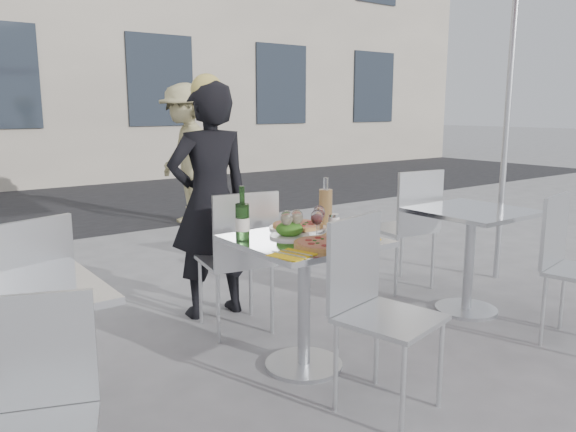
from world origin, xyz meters
TOP-DOWN VIEW (x-y plane):
  - ground at (0.00, 0.00)m, footprint 80.00×80.00m
  - street_asphalt at (0.00, 6.50)m, footprint 24.00×5.00m
  - main_table at (0.00, 0.00)m, footprint 0.72×0.72m
  - side_table_left at (-1.50, 0.00)m, footprint 0.72×0.72m
  - side_table_right at (1.50, 0.00)m, footprint 0.72×0.72m
  - chair_far at (-0.03, 0.62)m, footprint 0.50×0.51m
  - chair_near at (0.02, -0.51)m, footprint 0.51×0.52m
  - side_chair_lfar at (-1.36, 0.44)m, footprint 0.55×0.55m
  - side_chair_lnear at (-1.50, -0.49)m, footprint 0.50×0.50m
  - side_chair_rfar at (1.53, 0.60)m, footprint 0.50×0.51m
  - side_chair_rnear at (1.55, -0.69)m, footprint 0.49×0.50m
  - woman_diner at (-0.00, 1.06)m, footprint 0.63×0.45m
  - pedestrian_b at (1.32, 4.07)m, footprint 0.69×1.15m
  - pizza_near at (-0.02, -0.19)m, footprint 0.33×0.33m
  - pizza_far at (0.12, 0.21)m, footprint 0.34×0.34m
  - salad_plate at (-0.05, 0.07)m, footprint 0.22×0.22m
  - wine_bottle at (-0.30, 0.15)m, footprint 0.07×0.08m
  - carafe at (0.31, 0.19)m, footprint 0.08×0.08m
  - sugar_shaker at (0.22, 0.01)m, footprint 0.06×0.06m
  - wineglass_white_a at (-0.09, 0.05)m, footprint 0.07×0.07m
  - wineglass_white_b at (-0.02, 0.04)m, footprint 0.07×0.07m
  - wineglass_red_a at (0.06, -0.04)m, footprint 0.07×0.07m
  - wineglass_red_b at (0.16, 0.06)m, footprint 0.07×0.07m
  - napkin_left at (-0.27, -0.25)m, footprint 0.22×0.22m
  - napkin_right at (0.27, -0.16)m, footprint 0.24×0.24m

SIDE VIEW (x-z plane):
  - ground at x=0.00m, z-range 0.00..0.00m
  - street_asphalt at x=0.00m, z-range 0.00..0.00m
  - side_chair_lnear at x=-1.50m, z-range 0.08..0.92m
  - main_table at x=0.00m, z-range 0.16..0.91m
  - side_table_left at x=-1.50m, z-range 0.16..0.91m
  - side_table_right at x=1.50m, z-range 0.16..0.91m
  - side_chair_rnear at x=1.55m, z-range 0.08..1.01m
  - chair_near at x=0.02m, z-range 0.09..1.02m
  - chair_far at x=-0.03m, z-range 0.09..1.03m
  - side_chair_lfar at x=-1.36m, z-range 0.09..1.04m
  - side_chair_rfar at x=1.53m, z-range 0.09..1.07m
  - napkin_left at x=-0.27m, z-range 0.75..0.76m
  - napkin_right at x=0.27m, z-range 0.75..0.76m
  - pizza_near at x=-0.02m, z-range 0.75..0.77m
  - pizza_far at x=0.12m, z-range 0.75..0.78m
  - salad_plate at x=-0.05m, z-range 0.74..0.83m
  - sugar_shaker at x=0.22m, z-range 0.75..0.86m
  - woman_diner at x=0.00m, z-range 0.00..1.62m
  - wineglass_white_a at x=-0.09m, z-range 0.78..0.94m
  - wineglass_white_b at x=-0.02m, z-range 0.78..0.94m
  - wineglass_red_a at x=0.06m, z-range 0.78..0.94m
  - wineglass_red_b at x=0.16m, z-range 0.78..0.94m
  - wine_bottle at x=-0.30m, z-range 0.72..1.01m
  - carafe at x=0.31m, z-range 0.72..1.01m
  - pedestrian_b at x=1.32m, z-range 0.00..1.75m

